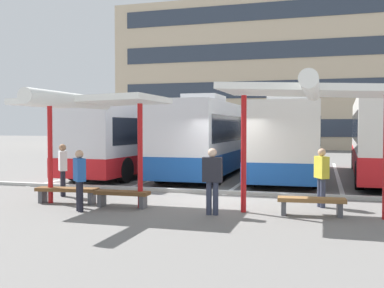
{
  "coord_description": "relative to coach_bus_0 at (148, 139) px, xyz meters",
  "views": [
    {
      "loc": [
        3.05,
        -13.62,
        2.21
      ],
      "look_at": [
        -1.7,
        2.84,
        1.55
      ],
      "focal_mm": 42.58,
      "sensor_mm": 36.0,
      "label": 1
    }
  ],
  "objects": [
    {
      "name": "lane_stripe_3",
      "position": [
        8.92,
        0.36,
        -1.59
      ],
      "size": [
        0.16,
        14.0,
        0.01
      ],
      "primitive_type": "cube",
      "color": "white",
      "rests_on": "ground"
    },
    {
      "name": "lane_stripe_2",
      "position": [
        5.24,
        0.36,
        -1.59
      ],
      "size": [
        0.16,
        14.0,
        0.01
      ],
      "primitive_type": "cube",
      "color": "white",
      "rests_on": "ground"
    },
    {
      "name": "lane_stripe_0",
      "position": [
        -2.11,
        0.36,
        -1.59
      ],
      "size": [
        0.16,
        14.0,
        0.01
      ],
      "primitive_type": "cube",
      "color": "white",
      "rests_on": "ground"
    },
    {
      "name": "waiting_shelter_0",
      "position": [
        2.15,
        -9.77,
        1.23
      ],
      "size": [
        3.79,
        4.33,
        3.06
      ],
      "color": "red",
      "rests_on": "ground"
    },
    {
      "name": "ground_plane",
      "position": [
        5.24,
        -7.29,
        -1.59
      ],
      "size": [
        160.0,
        160.0,
        0.0
      ],
      "primitive_type": "plane",
      "color": "slate"
    },
    {
      "name": "waiting_passenger_0",
      "position": [
        5.66,
        -9.95,
        -0.63
      ],
      "size": [
        0.49,
        0.25,
        1.67
      ],
      "color": "#33384C",
      "rests_on": "ground"
    },
    {
      "name": "waiting_passenger_1",
      "position": [
        2.23,
        -10.44,
        -0.68
      ],
      "size": [
        0.48,
        0.48,
        1.6
      ],
      "color": "black",
      "rests_on": "ground"
    },
    {
      "name": "bench_0",
      "position": [
        1.25,
        -9.44,
        -1.25
      ],
      "size": [
        1.84,
        0.6,
        0.45
      ],
      "color": "brown",
      "rests_on": "ground"
    },
    {
      "name": "coach_bus_2",
      "position": [
        6.87,
        -0.42,
        0.01
      ],
      "size": [
        2.75,
        11.08,
        3.46
      ],
      "color": "silver",
      "rests_on": "ground"
    },
    {
      "name": "lane_stripe_1",
      "position": [
        1.57,
        0.36,
        -1.59
      ],
      "size": [
        0.16,
        14.0,
        0.01
      ],
      "primitive_type": "cube",
      "color": "white",
      "rests_on": "ground"
    },
    {
      "name": "bench_2",
      "position": [
        8.03,
        -9.39,
        -1.25
      ],
      "size": [
        1.67,
        0.55,
        0.45
      ],
      "color": "brown",
      "rests_on": "ground"
    },
    {
      "name": "waiting_passenger_3",
      "position": [
        8.26,
        -8.08,
        -0.67
      ],
      "size": [
        0.42,
        0.51,
        1.61
      ],
      "color": "#33384C",
      "rests_on": "ground"
    },
    {
      "name": "terminal_building",
      "position": [
        5.29,
        28.98,
        5.93
      ],
      "size": [
        36.5,
        11.26,
        17.76
      ],
      "color": "#C6B293",
      "rests_on": "ground"
    },
    {
      "name": "coach_bus_0",
      "position": [
        0.0,
        0.0,
        0.0
      ],
      "size": [
        3.28,
        12.49,
        3.46
      ],
      "color": "silver",
      "rests_on": "ground"
    },
    {
      "name": "coach_bus_1",
      "position": [
        3.33,
        -0.45,
        0.05
      ],
      "size": [
        2.56,
        10.95,
        3.57
      ],
      "color": "silver",
      "rests_on": "ground"
    },
    {
      "name": "platform_kerb",
      "position": [
        5.24,
        -6.45,
        -1.53
      ],
      "size": [
        44.0,
        0.24,
        0.12
      ],
      "primitive_type": "cube",
      "color": "#ADADA8",
      "rests_on": "ground"
    },
    {
      "name": "bench_1",
      "position": [
        3.05,
        -9.6,
        -1.26
      ],
      "size": [
        1.52,
        0.46,
        0.45
      ],
      "color": "brown",
      "rests_on": "ground"
    },
    {
      "name": "waiting_passenger_2",
      "position": [
        0.42,
        -8.32,
        -0.64
      ],
      "size": [
        0.47,
        0.51,
        1.65
      ],
      "color": "black",
      "rests_on": "ground"
    },
    {
      "name": "waiting_shelter_1",
      "position": [
        8.03,
        -9.62,
        1.41
      ],
      "size": [
        4.39,
        4.55,
        3.25
      ],
      "color": "red",
      "rests_on": "ground"
    }
  ]
}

